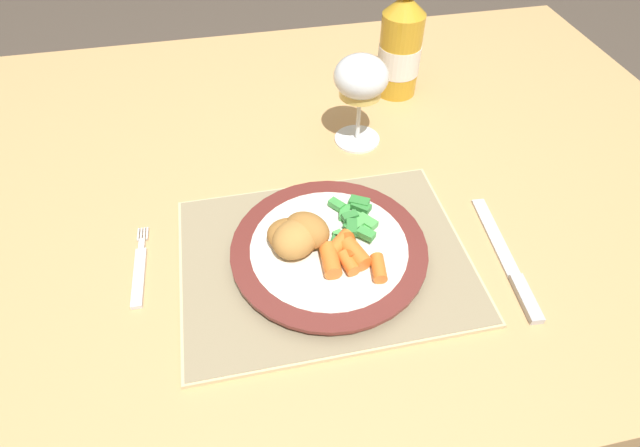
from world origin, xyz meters
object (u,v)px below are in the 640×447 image
object	(u,v)px
dining_table	(314,205)
fork	(140,271)
dinner_plate	(329,250)
table_knife	(510,266)
wine_glass	(361,82)
bottle	(401,45)

from	to	relation	value
dining_table	fork	xyz separation A→B (m)	(-0.26, -0.16, 0.09)
dinner_plate	fork	xyz separation A→B (m)	(-0.25, 0.03, -0.01)
dinner_plate	table_knife	bearing A→B (deg)	-15.28
dinner_plate	wine_glass	size ratio (longest dim) A/B	1.69
dining_table	bottle	xyz separation A→B (m)	(0.20, 0.19, 0.18)
dining_table	table_knife	xyz separation A→B (m)	(0.21, -0.25, 0.09)
table_knife	dining_table	bearing A→B (deg)	130.15
dining_table	table_knife	bearing A→B (deg)	-49.85
fork	wine_glass	size ratio (longest dim) A/B	0.89
bottle	dinner_plate	bearing A→B (deg)	-119.31
dining_table	wine_glass	size ratio (longest dim) A/B	8.93
dinner_plate	table_knife	xyz separation A→B (m)	(0.23, -0.06, -0.01)
table_knife	wine_glass	bearing A→B (deg)	112.39
table_knife	wine_glass	world-z (taller)	wine_glass
dining_table	table_knife	size ratio (longest dim) A/B	6.31
dining_table	bottle	distance (m)	0.32
dinner_plate	fork	bearing A→B (deg)	173.64
wine_glass	bottle	xyz separation A→B (m)	(0.11, 0.13, -0.02)
dinner_plate	bottle	distance (m)	0.44
dinner_plate	fork	distance (m)	0.25
dinner_plate	table_knife	size ratio (longest dim) A/B	1.20
dinner_plate	fork	world-z (taller)	dinner_plate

